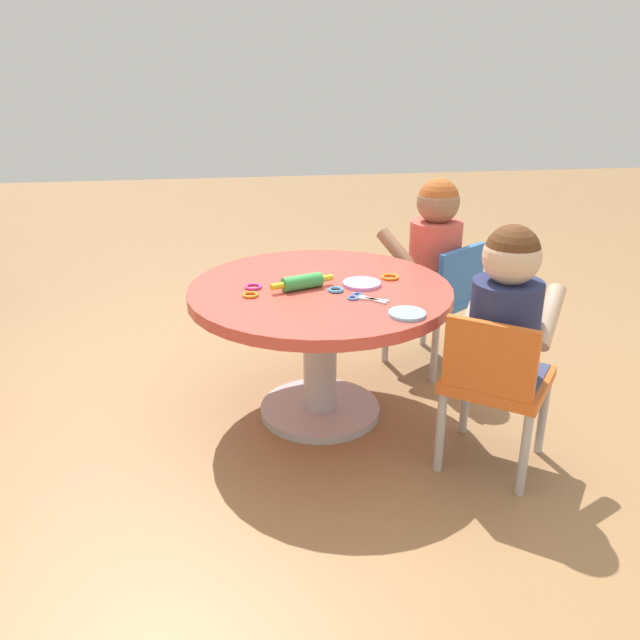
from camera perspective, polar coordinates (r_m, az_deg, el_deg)
The scene contains 14 objects.
ground_plane at distance 2.47m, azimuth -0.00°, elevation -8.01°, with size 10.00×10.00×0.00m, color #9E7247.
craft_table at distance 2.30m, azimuth -0.00°, elevation 0.21°, with size 0.91×0.91×0.50m.
child_chair_left at distance 2.09m, azimuth 14.93°, elevation -5.18°, with size 0.42×0.42×0.54m.
seated_child_left at distance 2.04m, azimuth 15.84°, elevation 0.94°, with size 0.44×0.42×0.51m.
child_chair_right at distance 2.75m, azimuth 10.24°, elevation 1.93°, with size 0.42×0.42×0.54m.
seated_child_right at distance 2.70m, azimuth 9.89°, elevation 6.65°, with size 0.44×0.42×0.51m.
rolling_pin at distance 2.23m, azimuth -1.55°, elevation 3.31°, with size 0.10×0.22×0.05m.
craft_scissors at distance 2.15m, azimuth 3.73°, elevation 1.93°, with size 0.12×0.14×0.01m.
playdough_blob_0 at distance 2.28m, azimuth 3.64°, elevation 3.17°, with size 0.13×0.13×0.01m, color #CC99E5.
playdough_blob_1 at distance 2.03m, azimuth 7.57°, elevation 0.54°, with size 0.11×0.11×0.01m, color #8CCCF2.
cookie_cutter_0 at distance 2.26m, azimuth -5.81°, elevation 2.90°, with size 0.06×0.06×0.01m, color #D83FA5.
cookie_cutter_1 at distance 2.36m, azimuth 6.09°, elevation 3.73°, with size 0.06×0.06×0.01m, color orange.
cookie_cutter_2 at distance 2.18m, azimuth -6.06°, elevation 2.18°, with size 0.05×0.05×0.01m, color orange.
cookie_cutter_3 at distance 2.21m, azimuth 1.37°, elevation 2.63°, with size 0.05×0.05×0.01m, color #3F99D8.
Camera 1 is at (-2.11, 0.30, 1.24)m, focal length 36.91 mm.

